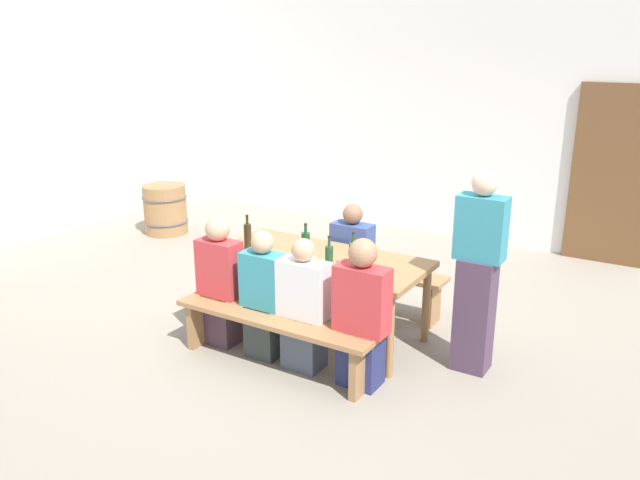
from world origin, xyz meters
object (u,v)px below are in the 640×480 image
wooden_door (612,176)px  bench_near (273,329)px  seated_guest_near_0 (220,284)px  standing_host (477,276)px  bench_far (358,274)px  seated_guest_near_3 (362,317)px  wine_bottle_2 (353,255)px  wine_glass_2 (357,252)px  wine_bottle_1 (306,245)px  wine_glass_1 (301,253)px  seated_guest_far_0 (352,263)px  tasting_table (320,265)px  wine_glass_0 (314,258)px  seated_guest_near_2 (304,309)px  wine_barrel (165,209)px  wine_bottle_0 (248,237)px  seated_guest_near_1 (264,298)px  wine_bottle_3 (329,258)px

wooden_door → bench_near: size_ratio=1.18×
seated_guest_near_0 → standing_host: size_ratio=0.70×
bench_far → seated_guest_near_3: size_ratio=1.51×
wine_bottle_2 → wine_glass_2: bearing=100.0°
wine_bottle_1 → wine_glass_1: (0.07, -0.19, 0.00)m
seated_guest_far_0 → wine_bottle_2: bearing=29.0°
wine_glass_2 → standing_host: standing_host is taller
wooden_door → bench_near: bearing=-113.8°
tasting_table → seated_guest_far_0: seated_guest_far_0 is taller
wine_glass_0 → seated_guest_far_0: seated_guest_far_0 is taller
seated_guest_near_0 → seated_guest_near_2: seated_guest_near_0 is taller
bench_far → wine_glass_0: bearing=-82.1°
tasting_table → standing_host: (1.37, 0.11, 0.13)m
wine_bottle_1 → tasting_table: bearing=63.9°
wine_bottle_2 → wine_barrel: bearing=155.7°
bench_near → wine_bottle_0: (-0.63, 0.52, 0.53)m
wine_bottle_1 → standing_host: standing_host is taller
wine_glass_0 → bench_near: bearing=-111.2°
seated_guest_far_0 → wine_glass_1: bearing=-0.0°
bench_near → seated_guest_near_1: 0.30m
standing_host → wine_barrel: standing_host is taller
wine_bottle_1 → seated_guest_near_0: seated_guest_near_0 is taller
tasting_table → seated_guest_near_2: bearing=-70.8°
wine_glass_2 → seated_guest_near_1: (-0.57, -0.56, -0.35)m
wooden_door → wine_bottle_0: bearing=-124.1°
bench_far → wine_bottle_1: bearing=-94.3°
standing_host → wine_barrel: 5.09m
bench_far → wine_glass_1: 1.17m
wine_barrel → wine_glass_2: bearing=-23.0°
seated_guest_near_0 → seated_guest_near_2: (0.86, 0.00, -0.04)m
wine_bottle_1 → wine_bottle_2: bearing=-0.8°
seated_guest_near_0 → bench_far: bearing=-26.5°
bench_near → wine_bottle_0: size_ratio=5.33×
wine_glass_0 → standing_host: standing_host is taller
wine_bottle_1 → standing_host: (1.44, 0.24, -0.08)m
bench_far → wine_bottle_1: 1.01m
wine_bottle_2 → seated_guest_far_0: bearing=119.0°
wine_glass_0 → wine_barrel: wine_glass_0 is taller
wine_bottle_1 → wine_bottle_2: 0.47m
seated_guest_near_3 → seated_guest_far_0: 1.36m
wine_bottle_0 → wine_barrel: 3.42m
bench_far → wine_bottle_3: size_ratio=5.78×
bench_far → wine_glass_0: 1.20m
wine_glass_1 → wine_barrel: size_ratio=0.26×
seated_guest_near_2 → standing_host: (1.17, 0.69, 0.28)m
bench_far → wine_barrel: wine_barrel is taller
bench_near → wine_glass_0: (0.15, 0.38, 0.51)m
wine_glass_1 → bench_far: bearing=90.3°
wine_bottle_1 → wine_glass_1: bearing=-69.7°
standing_host → wine_glass_2: bearing=8.0°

